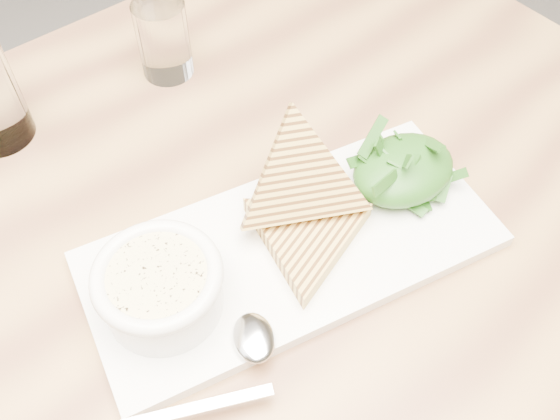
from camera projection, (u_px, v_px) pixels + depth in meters
table_top at (167, 291)px, 0.62m from camera, size 1.34×0.95×0.04m
table_leg_br at (358, 111)px, 1.30m from camera, size 0.06×0.06×0.69m
platter at (291, 249)px, 0.62m from camera, size 0.43×0.23×0.01m
soup_bowl at (162, 292)px, 0.56m from camera, size 0.11×0.11×0.04m
soup at (157, 276)px, 0.54m from camera, size 0.09×0.09×0.01m
bowl_rim at (157, 275)px, 0.53m from camera, size 0.12×0.12×0.01m
sandwich_flat at (306, 237)px, 0.61m from camera, size 0.20×0.20×0.02m
sandwich_lean at (301, 181)px, 0.60m from camera, size 0.20×0.21×0.17m
salad_base at (403, 170)px, 0.64m from camera, size 0.11×0.09×0.04m
arugula_pile at (404, 166)px, 0.64m from camera, size 0.11×0.10×0.05m
spoon_bowl at (254, 337)px, 0.55m from camera, size 0.05×0.06×0.01m
spoon_handle at (198, 407)px, 0.51m from camera, size 0.12×0.05×0.00m
glass_far at (163, 39)px, 0.75m from camera, size 0.06×0.06×0.10m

